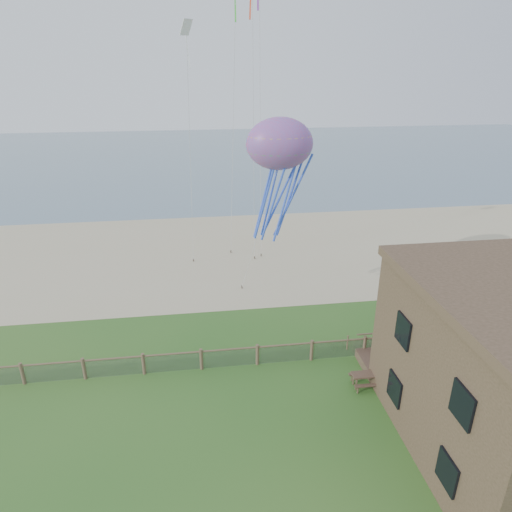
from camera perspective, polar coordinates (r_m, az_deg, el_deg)
The scene contains 8 objects.
ground at distance 21.00m, azimuth 2.62°, elevation -23.05°, with size 160.00×160.00×0.00m, color #285B1F.
sand_beach at distance 39.41m, azimuth -3.04°, elevation 0.49°, with size 72.00×20.00×0.02m, color tan.
ocean at distance 81.74m, azimuth -5.78°, elevation 12.31°, with size 160.00×68.00×0.02m, color slate.
chainlink_fence at distance 25.14m, azimuth 0.17°, elevation -12.36°, with size 36.20×0.20×1.25m, color brown, non-canonical shape.
motel_deck at distance 29.05m, azimuth 27.28°, elevation -10.63°, with size 15.00×2.00×0.50m, color brown.
picnic_table at distance 24.47m, azimuth 13.63°, elevation -14.91°, with size 1.54×1.16×0.65m, color brown, non-canonical shape.
octopus_kite at distance 27.54m, azimuth 2.89°, elevation 9.77°, with size 3.74×2.64×7.70m, color #FF2854, non-canonical shape.
kite_white at distance 30.74m, azimuth -8.65°, elevation 25.27°, with size 0.98×0.70×2.24m, color white, non-canonical shape.
Camera 1 is at (-2.84, -14.28, 15.13)m, focal length 32.00 mm.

